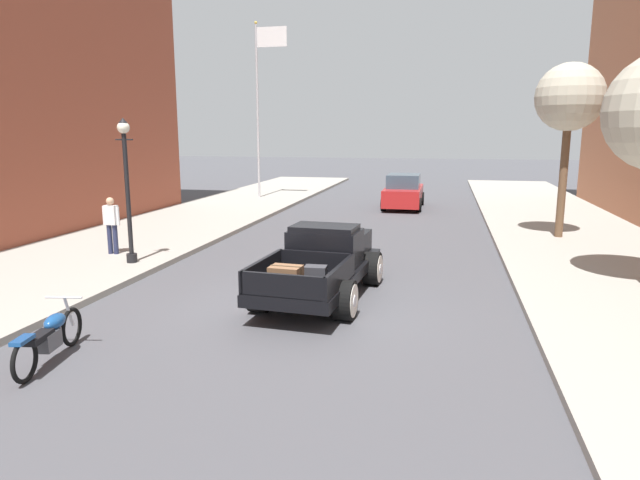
{
  "coord_description": "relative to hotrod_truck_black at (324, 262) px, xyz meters",
  "views": [
    {
      "loc": [
        2.82,
        -10.88,
        3.61
      ],
      "look_at": [
        -0.14,
        2.29,
        1.0
      ],
      "focal_mm": 31.16,
      "sensor_mm": 36.0,
      "label": 1
    }
  ],
  "objects": [
    {
      "name": "street_lamp_near",
      "position": [
        -5.63,
        1.31,
        1.63
      ],
      "size": [
        0.5,
        0.32,
        3.85
      ],
      "color": "black",
      "rests_on": "sidewalk_left"
    },
    {
      "name": "pedestrian_sidewalk_left",
      "position": [
        -6.74,
        2.18,
        0.33
      ],
      "size": [
        0.53,
        0.22,
        1.65
      ],
      "color": "#232847",
      "rests_on": "sidewalk_left"
    },
    {
      "name": "sidewalk_left",
      "position": [
        -7.48,
        -1.04,
        -0.68
      ],
      "size": [
        5.5,
        64.0,
        0.15
      ],
      "primitive_type": "cube",
      "color": "#9E998E",
      "rests_on": "ground"
    },
    {
      "name": "ground_plane",
      "position": [
        -0.23,
        -1.04,
        -0.75
      ],
      "size": [
        140.0,
        140.0,
        0.0
      ],
      "primitive_type": "plane",
      "color": "#47474C"
    },
    {
      "name": "motorcycle_parked",
      "position": [
        -3.44,
        -4.71,
        -0.31
      ],
      "size": [
        0.66,
        2.1,
        0.93
      ],
      "color": "black",
      "rests_on": "ground"
    },
    {
      "name": "street_tree_second",
      "position": [
        6.43,
        7.9,
        3.94
      ],
      "size": [
        2.19,
        2.19,
        5.7
      ],
      "color": "brown",
      "rests_on": "sidewalk_right"
    },
    {
      "name": "car_background_red",
      "position": [
        0.66,
        15.26,
        0.01
      ],
      "size": [
        1.88,
        4.31,
        1.65
      ],
      "color": "#AD1E1E",
      "rests_on": "ground"
    },
    {
      "name": "flagpole",
      "position": [
        -7.09,
        16.99,
        5.02
      ],
      "size": [
        1.74,
        0.16,
        9.16
      ],
      "color": "#B2B2B7",
      "rests_on": "sidewalk_left"
    },
    {
      "name": "hotrod_truck_black",
      "position": [
        0.0,
        0.0,
        0.0
      ],
      "size": [
        2.41,
        5.02,
        1.58
      ],
      "color": "black",
      "rests_on": "ground"
    }
  ]
}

